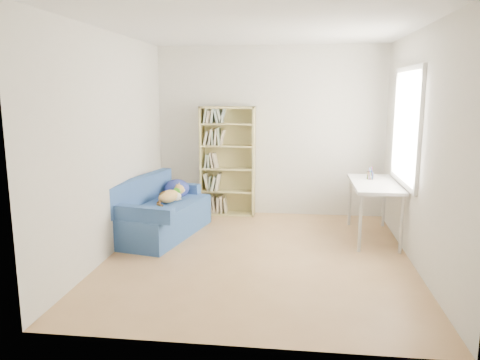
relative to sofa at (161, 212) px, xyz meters
name	(u,v)px	position (x,y,z in m)	size (l,w,h in m)	color
ground	(258,256)	(1.38, -0.69, -0.31)	(4.00, 4.00, 0.00)	#A87B4C
room_shell	(269,117)	(1.48, -0.66, 1.33)	(3.54, 4.04, 2.62)	silver
sofa	(161,212)	(0.00, 0.00, 0.00)	(1.07, 1.75, 0.79)	#264987
bookshelf	(228,165)	(0.74, 1.16, 0.47)	(0.84, 0.26, 1.69)	tan
desk	(375,188)	(2.82, 0.19, 0.37)	(0.58, 1.27, 0.75)	silver
pen_cup	(370,174)	(2.80, 0.42, 0.51)	(0.09, 0.09, 0.17)	white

